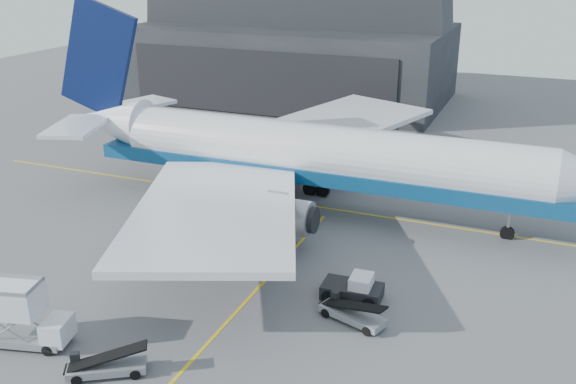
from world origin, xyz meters
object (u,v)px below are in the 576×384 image
at_px(airliner, 304,154).
at_px(belt_loader_a, 106,366).
at_px(catering_truck, 19,316).
at_px(pushback_tug, 354,289).
at_px(belt_loader_b, 352,313).

xyz_separation_m(airliner, belt_loader_a, (-1.38, -28.99, -4.92)).
bearing_deg(belt_loader_a, catering_truck, 143.75).
bearing_deg(airliner, pushback_tug, -57.10).
xyz_separation_m(belt_loader_a, belt_loader_b, (11.78, 11.13, 0.01)).
bearing_deg(catering_truck, belt_loader_a, -19.07).
relative_size(airliner, belt_loader_a, 11.86).
xyz_separation_m(catering_truck, pushback_tug, (17.94, 13.48, -1.32)).
distance_m(airliner, pushback_tug, 18.40).
distance_m(pushback_tug, belt_loader_b, 3.03).
height_order(airliner, catering_truck, airliner).
height_order(airliner, pushback_tug, airliner).
bearing_deg(catering_truck, belt_loader_b, 15.27).
distance_m(pushback_tug, belt_loader_a, 17.88).
relative_size(airliner, belt_loader_b, 11.05).
distance_m(airliner, belt_loader_a, 29.44).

